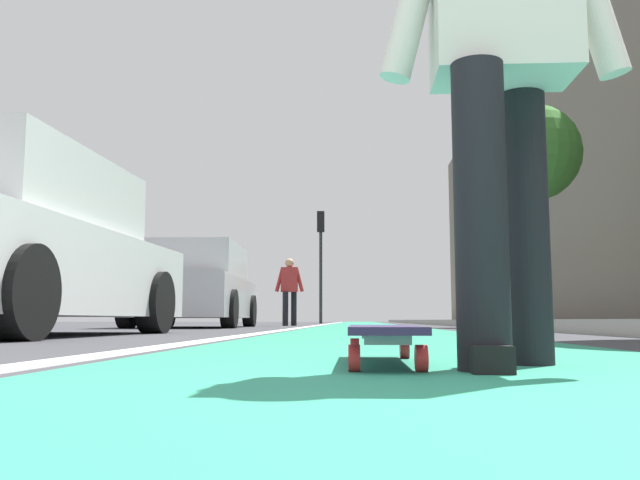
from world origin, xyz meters
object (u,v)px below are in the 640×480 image
object	(u,v)px
skateboard	(383,333)
traffic_light	(321,246)
pedestrian_distant	(290,287)
parked_car_near	(6,251)
parked_car_mid	(195,288)
skater_person	(501,40)
street_tree_mid	(532,156)

from	to	relation	value
skateboard	traffic_light	distance (m)	24.06
pedestrian_distant	parked_car_near	bearing A→B (deg)	172.66
parked_car_mid	traffic_light	xyz separation A→B (m)	(13.79, -1.56, 2.28)
parked_car_mid	traffic_light	distance (m)	14.07
skater_person	pedestrian_distant	distance (m)	13.94
skateboard	skater_person	size ratio (longest dim) A/B	0.51
parked_car_mid	traffic_light	world-z (taller)	traffic_light
parked_car_mid	pedestrian_distant	xyz separation A→B (m)	(3.61, -1.36, 0.19)
pedestrian_distant	traffic_light	bearing A→B (deg)	-1.10
skateboard	parked_car_mid	size ratio (longest dim) A/B	0.19
parked_car_near	parked_car_mid	size ratio (longest dim) A/B	0.94
skater_person	traffic_light	distance (m)	24.14
skater_person	traffic_light	bearing A→B (deg)	4.24
skateboard	skater_person	bearing A→B (deg)	-113.34
parked_car_mid	skateboard	bearing A→B (deg)	-163.42
parked_car_near	parked_car_mid	xyz separation A→B (m)	(6.71, 0.03, 0.01)
pedestrian_distant	skater_person	bearing A→B (deg)	-171.86
skateboard	parked_car_near	xyz separation A→B (m)	(3.34, 2.96, 0.60)
parked_car_mid	pedestrian_distant	size ratio (longest dim) A/B	2.78
traffic_light	pedestrian_distant	distance (m)	10.40
traffic_light	street_tree_mid	world-z (taller)	traffic_light
parked_car_near	street_tree_mid	xyz separation A→B (m)	(7.18, -6.18, 2.48)
traffic_light	street_tree_mid	distance (m)	14.12
skateboard	skater_person	world-z (taller)	skater_person
skater_person	street_tree_mid	bearing A→B (deg)	-15.10
street_tree_mid	skateboard	bearing A→B (deg)	162.95
parked_car_near	skater_person	bearing A→B (deg)	-136.55
pedestrian_distant	parked_car_mid	bearing A→B (deg)	159.30
street_tree_mid	parked_car_near	bearing A→B (deg)	139.27
parked_car_near	pedestrian_distant	size ratio (longest dim) A/B	2.62
skater_person	traffic_light	xyz separation A→B (m)	(23.99, 1.78, 2.04)
parked_car_mid	pedestrian_distant	world-z (taller)	pedestrian_distant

